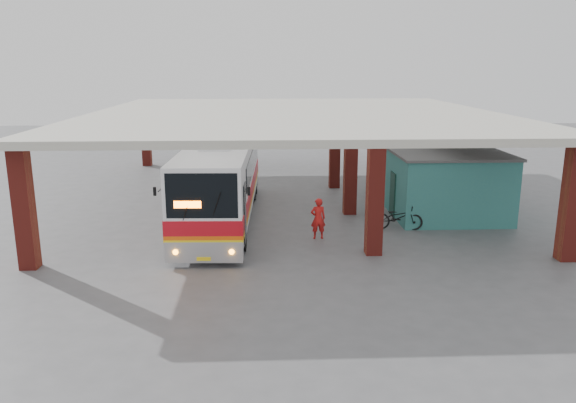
# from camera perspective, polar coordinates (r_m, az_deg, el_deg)

# --- Properties ---
(ground) EXTENTS (90.00, 90.00, 0.00)m
(ground) POSITION_cam_1_polar(r_m,az_deg,el_deg) (24.34, 0.30, -3.11)
(ground) COLOR #515154
(ground) RESTS_ON ground
(brick_columns) EXTENTS (20.10, 21.60, 4.35)m
(brick_columns) POSITION_cam_1_polar(r_m,az_deg,el_deg) (28.80, 2.65, 3.97)
(brick_columns) COLOR maroon
(brick_columns) RESTS_ON ground
(canopy_roof) EXTENTS (21.00, 23.00, 0.30)m
(canopy_roof) POSITION_cam_1_polar(r_m,az_deg,el_deg) (29.92, 0.65, 8.84)
(canopy_roof) COLOR beige
(canopy_roof) RESTS_ON brick_columns
(shop_building) EXTENTS (5.20, 8.20, 3.11)m
(shop_building) POSITION_cam_1_polar(r_m,az_deg,el_deg) (29.13, 14.80, 2.41)
(shop_building) COLOR #2D7171
(shop_building) RESTS_ON ground
(coach_bus) EXTENTS (3.22, 13.38, 3.87)m
(coach_bus) POSITION_cam_1_polar(r_m,az_deg,el_deg) (26.03, -6.74, 2.27)
(coach_bus) COLOR silver
(coach_bus) RESTS_ON ground
(motorcycle) EXTENTS (2.24, 1.09, 1.13)m
(motorcycle) POSITION_cam_1_polar(r_m,az_deg,el_deg) (25.01, 11.11, -1.57)
(motorcycle) COLOR black
(motorcycle) RESTS_ON ground
(pedestrian) EXTENTS (0.67, 0.47, 1.73)m
(pedestrian) POSITION_cam_1_polar(r_m,az_deg,el_deg) (23.24, 3.08, -1.74)
(pedestrian) COLOR red
(pedestrian) RESTS_ON ground
(red_chair) EXTENTS (0.38, 0.38, 0.71)m
(red_chair) POSITION_cam_1_polar(r_m,az_deg,el_deg) (31.01, 8.59, 1.05)
(red_chair) COLOR #B51713
(red_chair) RESTS_ON ground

